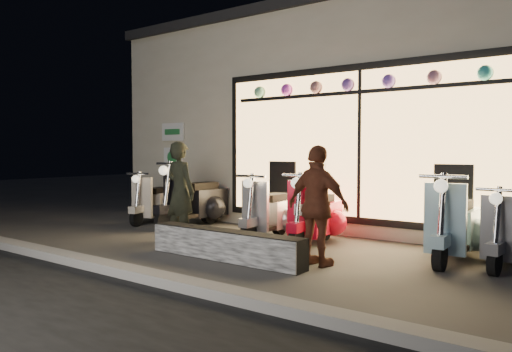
{
  "coord_description": "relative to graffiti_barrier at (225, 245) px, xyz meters",
  "views": [
    {
      "loc": [
        4.34,
        -5.64,
        1.46
      ],
      "look_at": [
        -0.33,
        0.6,
        1.05
      ],
      "focal_mm": 35.0,
      "sensor_mm": 36.0,
      "label": 1
    }
  ],
  "objects": [
    {
      "name": "scooter_grey",
      "position": [
        3.09,
        1.92,
        0.19
      ],
      "size": [
        0.49,
        1.36,
        0.97
      ],
      "rotation": [
        0.0,
        0.0,
        -0.07
      ],
      "color": "black",
      "rests_on": "ground"
    },
    {
      "name": "scooter_red",
      "position": [
        0.35,
        1.82,
        0.23
      ],
      "size": [
        0.58,
        1.5,
        1.06
      ],
      "rotation": [
        0.0,
        0.0,
        0.12
      ],
      "color": "black",
      "rests_on": "ground"
    },
    {
      "name": "woman",
      "position": [
        1.14,
        0.44,
        0.56
      ],
      "size": [
        0.93,
        0.48,
        1.52
      ],
      "primitive_type": "imported",
      "rotation": [
        0.0,
        0.0,
        3.02
      ],
      "color": "brown",
      "rests_on": "ground"
    },
    {
      "name": "graffiti_barrier",
      "position": [
        0.0,
        0.0,
        0.0
      ],
      "size": [
        2.4,
        0.28,
        0.4
      ],
      "primitive_type": "cube",
      "color": "black",
      "rests_on": "ground"
    },
    {
      "name": "ground",
      "position": [
        -0.1,
        0.65,
        -0.2
      ],
      "size": [
        40.0,
        40.0,
        0.0
      ],
      "primitive_type": "plane",
      "color": "#383533",
      "rests_on": "ground"
    },
    {
      "name": "shop_building",
      "position": [
        -0.1,
        5.63,
        1.9
      ],
      "size": [
        10.2,
        6.23,
        4.2
      ],
      "color": "beige",
      "rests_on": "ground"
    },
    {
      "name": "man",
      "position": [
        -1.5,
        0.65,
        0.6
      ],
      "size": [
        0.61,
        0.43,
        1.59
      ],
      "primitive_type": "imported",
      "rotation": [
        0.0,
        0.0,
        3.06
      ],
      "color": "black",
      "rests_on": "ground"
    },
    {
      "name": "scooter_blue",
      "position": [
        2.42,
        1.88,
        0.25
      ],
      "size": [
        0.53,
        1.55,
        1.11
      ],
      "rotation": [
        0.0,
        0.0,
        0.05
      ],
      "color": "black",
      "rests_on": "ground"
    },
    {
      "name": "scooter_silver",
      "position": [
        -0.51,
        1.81,
        0.21
      ],
      "size": [
        0.54,
        1.44,
        1.03
      ],
      "rotation": [
        0.0,
        0.0,
        0.1
      ],
      "color": "black",
      "rests_on": "ground"
    },
    {
      "name": "scooter_black",
      "position": [
        -2.39,
        2.02,
        0.27
      ],
      "size": [
        0.57,
        1.64,
        1.18
      ],
      "rotation": [
        0.0,
        0.0,
        -0.05
      ],
      "color": "black",
      "rests_on": "ground"
    },
    {
      "name": "scooter_cream",
      "position": [
        -3.44,
        1.88,
        0.19
      ],
      "size": [
        0.68,
        1.37,
        0.98
      ],
      "rotation": [
        0.0,
        0.0,
        0.27
      ],
      "color": "black",
      "rests_on": "ground"
    },
    {
      "name": "kerb",
      "position": [
        -0.1,
        -1.35,
        -0.14
      ],
      "size": [
        40.0,
        0.25,
        0.12
      ],
      "primitive_type": "cube",
      "color": "slate",
      "rests_on": "ground"
    }
  ]
}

